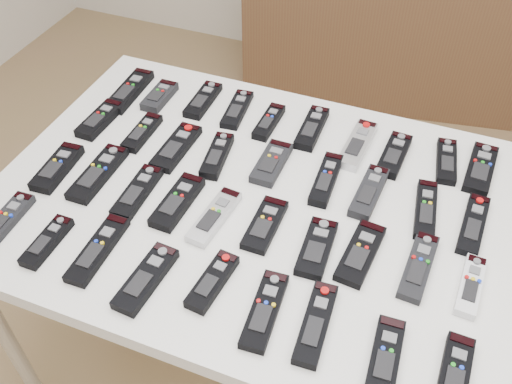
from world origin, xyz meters
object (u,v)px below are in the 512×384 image
(remote_11, at_px, (142,132))
(remote_14, at_px, (271,163))
(table, at_px, (256,215))
(remote_30, at_px, (47,242))
(remote_6, at_px, (357,145))
(remote_10, at_px, (100,119))
(remote_32, at_px, (146,278))
(remote_9, at_px, (481,169))
(remote_31, at_px, (98,249))
(remote_27, at_px, (418,266))
(remote_26, at_px, (360,253))
(remote_16, at_px, (369,192))
(remote_3, at_px, (237,109))
(remote_2, at_px, (203,100))
(remote_28, at_px, (471,286))
(remote_22, at_px, (177,202))
(remote_19, at_px, (57,168))
(remote_8, at_px, (446,161))
(remote_24, at_px, (265,224))
(remote_25, at_px, (317,248))
(remote_37, at_px, (455,374))
(remote_36, at_px, (385,357))
(remote_12, at_px, (176,147))
(remote_34, at_px, (265,310))
(remote_15, at_px, (326,179))
(remote_29, at_px, (5,221))
(remote_20, at_px, (98,173))
(remote_7, at_px, (394,155))
(remote_18, at_px, (473,225))
(remote_5, at_px, (312,128))
(sideboard, at_px, (406,29))
(remote_17, at_px, (426,210))
(remote_0, at_px, (130,91))
(remote_21, at_px, (137,192))
(remote_35, at_px, (316,323))
(remote_4, at_px, (269,122))

(remote_11, bearing_deg, remote_14, 1.35)
(table, distance_m, remote_30, 0.48)
(remote_6, xyz_separation_m, remote_30, (-0.55, -0.57, -0.00))
(remote_10, height_order, remote_32, same)
(table, distance_m, remote_6, 0.33)
(remote_9, relative_size, remote_31, 0.94)
(remote_27, relative_size, remote_32, 1.04)
(remote_26, bearing_deg, remote_16, 103.27)
(remote_3, bearing_deg, remote_11, -141.38)
(remote_6, bearing_deg, remote_32, -113.82)
(remote_2, height_order, remote_28, same)
(remote_22, bearing_deg, remote_19, -177.42)
(table, height_order, remote_14, remote_14)
(remote_8, relative_size, remote_24, 1.00)
(remote_25, bearing_deg, remote_37, -33.83)
(remote_24, distance_m, remote_27, 0.34)
(remote_11, relative_size, remote_36, 0.91)
(remote_12, xyz_separation_m, remote_25, (0.44, -0.19, 0.00))
(remote_11, relative_size, remote_27, 0.83)
(remote_34, bearing_deg, remote_15, 85.14)
(remote_8, relative_size, remote_34, 0.88)
(remote_11, bearing_deg, remote_29, -108.90)
(remote_6, height_order, remote_20, remote_6)
(remote_7, distance_m, remote_18, 0.27)
(remote_9, xyz_separation_m, remote_24, (-0.43, -0.37, -0.00))
(remote_10, bearing_deg, remote_5, 19.40)
(sideboard, relative_size, remote_15, 8.62)
(remote_12, bearing_deg, remote_34, -43.16)
(remote_8, height_order, remote_14, remote_14)
(remote_17, height_order, remote_29, same)
(remote_5, xyz_separation_m, remote_34, (0.09, -0.58, -0.00))
(remote_0, relative_size, remote_2, 1.23)
(remote_9, bearing_deg, remote_31, -139.18)
(remote_31, bearing_deg, remote_0, 112.61)
(remote_9, xyz_separation_m, remote_30, (-0.86, -0.59, 0.00))
(remote_28, bearing_deg, remote_2, 156.81)
(remote_3, distance_m, remote_30, 0.63)
(remote_2, bearing_deg, remote_15, -25.34)
(remote_7, relative_size, remote_27, 0.89)
(remote_9, distance_m, remote_21, 0.84)
(remote_12, distance_m, remote_15, 0.40)
(remote_0, height_order, remote_5, same)
(remote_10, distance_m, remote_34, 0.75)
(remote_27, bearing_deg, remote_7, 113.17)
(remote_9, relative_size, remote_34, 1.00)
(remote_6, relative_size, remote_10, 1.18)
(remote_9, bearing_deg, remote_35, -110.15)
(remote_12, relative_size, remote_34, 1.01)
(remote_29, bearing_deg, remote_9, 27.76)
(table, xyz_separation_m, remote_4, (-0.07, 0.27, 0.07))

